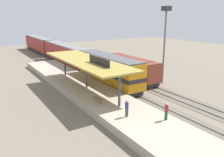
{
  "coord_description": "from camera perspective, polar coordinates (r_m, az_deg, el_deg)",
  "views": [
    {
      "loc": [
        -17.67,
        -27.51,
        10.43
      ],
      "look_at": [
        -1.38,
        -1.35,
        2.0
      ],
      "focal_mm": 37.3,
      "sensor_mm": 36.0,
      "label": 1
    }
  ],
  "objects": [
    {
      "name": "passenger_carriage_rear",
      "position": [
        70.88,
        -17.44,
        8.03
      ],
      "size": [
        2.9,
        20.0,
        4.24
      ],
      "color": "#28282D",
      "rests_on": "track_near"
    },
    {
      "name": "track_near",
      "position": [
        34.31,
        0.76,
        -2.34
      ],
      "size": [
        3.2,
        110.0,
        0.16
      ],
      "color": "#5F5649",
      "rests_on": "ground"
    },
    {
      "name": "person_waiting",
      "position": [
        22.39,
        13.18,
        -7.65
      ],
      "size": [
        0.34,
        0.34,
        1.71
      ],
      "color": "#23603D",
      "rests_on": "platform"
    },
    {
      "name": "passenger_carriage_front",
      "position": [
        51.2,
        -11.36,
        5.88
      ],
      "size": [
        2.9,
        20.0,
        4.24
      ],
      "color": "#28282D",
      "rests_on": "track_near"
    },
    {
      "name": "ground_plane",
      "position": [
        35.39,
        3.49,
        -1.87
      ],
      "size": [
        120.0,
        120.0,
        0.0
      ],
      "primitive_type": "plane",
      "color": "#706656"
    },
    {
      "name": "locomotive",
      "position": [
        35.19,
        -0.85,
        2.13
      ],
      "size": [
        2.93,
        14.43,
        4.44
      ],
      "color": "#28282D",
      "rests_on": "track_near"
    },
    {
      "name": "station_canopy",
      "position": [
        30.94,
        -6.32,
        4.22
      ],
      "size": [
        5.2,
        18.0,
        4.7
      ],
      "color": "#47474C",
      "rests_on": "platform"
    },
    {
      "name": "platform",
      "position": [
        32.05,
        -6.18,
        -2.93
      ],
      "size": [
        6.0,
        44.0,
        0.9
      ],
      "primitive_type": "cube",
      "color": "#A89E89",
      "rests_on": "ground"
    },
    {
      "name": "track_far",
      "position": [
        36.89,
        6.79,
        -1.18
      ],
      "size": [
        3.2,
        110.0,
        0.16
      ],
      "color": "#5F5649",
      "rests_on": "ground"
    },
    {
      "name": "platform_bench",
      "position": [
        26.33,
        -3.52,
        -4.91
      ],
      "size": [
        0.44,
        1.7,
        0.5
      ],
      "color": "#333338",
      "rests_on": "platform"
    },
    {
      "name": "freight_car",
      "position": [
        38.28,
        4.6,
        2.48
      ],
      "size": [
        2.8,
        12.0,
        3.54
      ],
      "color": "#28282D",
      "rests_on": "track_far"
    },
    {
      "name": "person_walking",
      "position": [
        22.53,
        3.65,
        -7.1
      ],
      "size": [
        0.34,
        0.34,
        1.71
      ],
      "color": "#4C4C51",
      "rests_on": "platform"
    },
    {
      "name": "light_mast",
      "position": [
        36.35,
        12.92,
        11.72
      ],
      "size": [
        1.1,
        1.1,
        11.7
      ],
      "color": "slate",
      "rests_on": "ground"
    }
  ]
}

